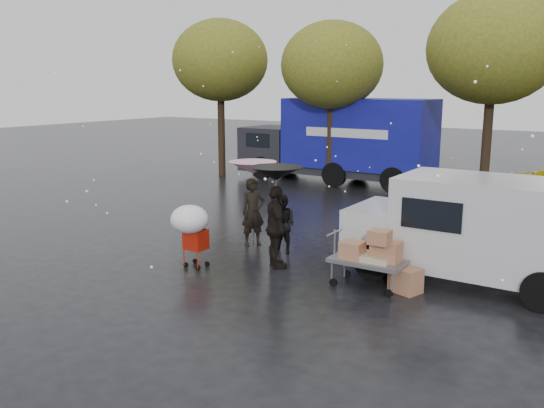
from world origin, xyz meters
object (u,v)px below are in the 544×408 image
Objects in this scene: person_pink at (253,212)px; blue_truck at (340,141)px; white_van at (475,228)px; vendor_cart at (372,253)px; shopping_cart at (191,223)px; person_black at (276,227)px.

blue_truck is (-2.48, 9.99, 0.89)m from person_pink.
blue_truck is at bearing 128.85° from white_van.
blue_truck is (-6.31, 11.34, 1.03)m from vendor_cart.
blue_truck is (-2.45, 12.37, 0.69)m from shopping_cart.
vendor_cart is 2.25m from white_van.
person_black is 11.96m from blue_truck.
blue_truck reaches higher than white_van.
person_pink is 0.21× the size of blue_truck.
shopping_cart is (-1.52, -1.11, 0.13)m from person_black.
white_van is at bearing -118.14° from person_black.
blue_truck is at bearing 101.18° from shopping_cart.
person_pink is at bearing 89.26° from shopping_cart.
blue_truck is (-3.97, 11.25, 0.82)m from person_black.
person_pink is at bearing -178.53° from white_van.
person_pink is 1.96m from person_black.
shopping_cart is 0.18× the size of blue_truck.
person_pink reaches higher than shopping_cart.
shopping_cart is (-0.03, -2.38, 0.20)m from person_pink.
person_pink is at bearing -76.08° from blue_truck.
vendor_cart is at bearing -139.83° from person_black.
blue_truck reaches higher than person_pink.
vendor_cart is 1.04× the size of shopping_cart.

